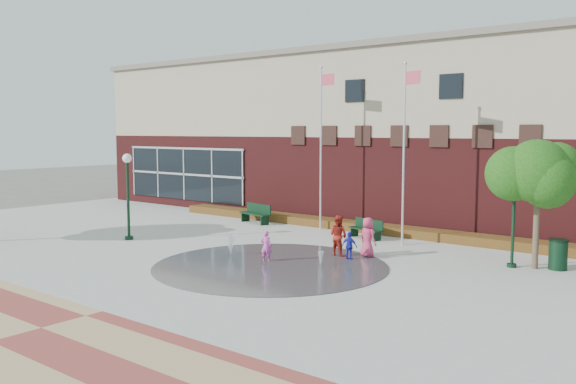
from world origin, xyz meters
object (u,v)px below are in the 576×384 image
Objects in this scene: bench_left at (255,217)px; trash_can at (558,254)px; child_splash at (266,246)px; flagpole_right at (405,144)px; flagpole_left at (321,140)px.

trash_can is (15.35, -1.50, 0.22)m from bench_left.
bench_left is 1.80× the size of child_splash.
bench_left is 1.93× the size of trash_can.
flagpole_right is 6.56× the size of child_splash.
child_splash is (-2.43, -6.06, -3.71)m from flagpole_right.
bench_left is at bearing -164.54° from flagpole_right.
child_splash is at bearing -149.02° from trash_can.
flagpole_right is 7.51m from child_splash.
flagpole_left is at bearing 17.14° from bench_left.
bench_left is (-8.97, 0.74, -3.97)m from flagpole_right.
bench_left is 15.43m from trash_can.
flagpole_right is 9.83m from bench_left.
trash_can is (6.39, -0.76, -3.74)m from flagpole_right.
trash_can is 0.93× the size of child_splash.
bench_left is 9.43m from child_splash.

